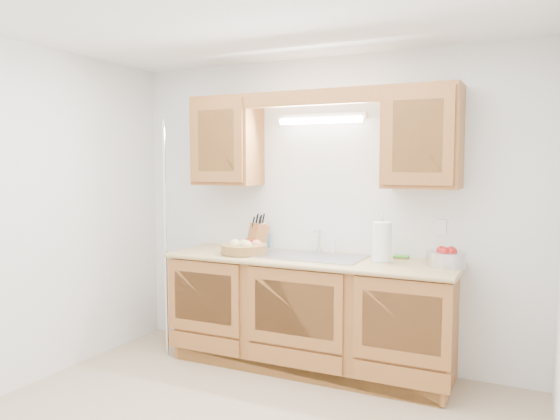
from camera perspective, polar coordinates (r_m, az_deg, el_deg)
The scene contains 17 objects.
room at distance 3.20m, azimuth -5.06°, elevation -1.99°, with size 3.52×3.50×2.50m.
base_cabinets at distance 4.42m, azimuth 3.12°, elevation -10.80°, with size 2.20×0.60×0.86m, color #985C2C.
countertop at distance 4.31m, azimuth 3.07°, elevation -5.21°, with size 2.30×0.63×0.04m, color tan.
upper_cabinet_left at distance 4.76m, azimuth -5.52°, elevation 7.15°, with size 0.55×0.33×0.75m, color #985C2C.
upper_cabinet_right at distance 4.15m, azimuth 14.68°, elevation 7.36°, with size 0.55×0.33×0.75m, color #985C2C.
valance at distance 4.28m, azimuth 3.17°, elevation 11.66°, with size 2.20×0.05×0.12m, color #985C2C.
fluorescent_fixture at distance 4.47m, azimuth 4.29°, elevation 9.51°, with size 0.76×0.08×0.08m.
sink at distance 4.34m, azimuth 3.18°, elevation -5.84°, with size 0.84×0.46×0.36m.
wire_shelf_pole at distance 4.67m, azimuth -11.87°, elevation -3.03°, with size 0.03×0.03×2.00m, color silver.
outlet_plate at distance 4.31m, azimuth 16.45°, elevation -1.77°, with size 0.08×0.01×0.12m, color white.
fruit_basket at distance 4.46m, azimuth -3.75°, elevation -3.93°, with size 0.43×0.43×0.12m.
knife_block at distance 4.67m, azimuth -2.35°, elevation -2.75°, with size 0.17×0.21×0.32m.
orange_canister at distance 4.72m, azimuth -1.91°, elevation -2.68°, with size 0.09×0.09×0.23m.
soap_bottle at distance 4.74m, azimuth -1.79°, elevation -2.85°, with size 0.09×0.09×0.19m, color #236DB0.
sponge at distance 4.34m, azimuth 12.52°, elevation -4.84°, with size 0.12×0.08×0.02m.
paper_towel at distance 4.14m, azimuth 10.62°, elevation -3.34°, with size 0.17×0.17×0.35m.
apple_bowl at distance 4.08m, azimuth 16.98°, elevation -4.79°, with size 0.33×0.33×0.14m.
Camera 1 is at (1.62, -2.74, 1.63)m, focal length 35.00 mm.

